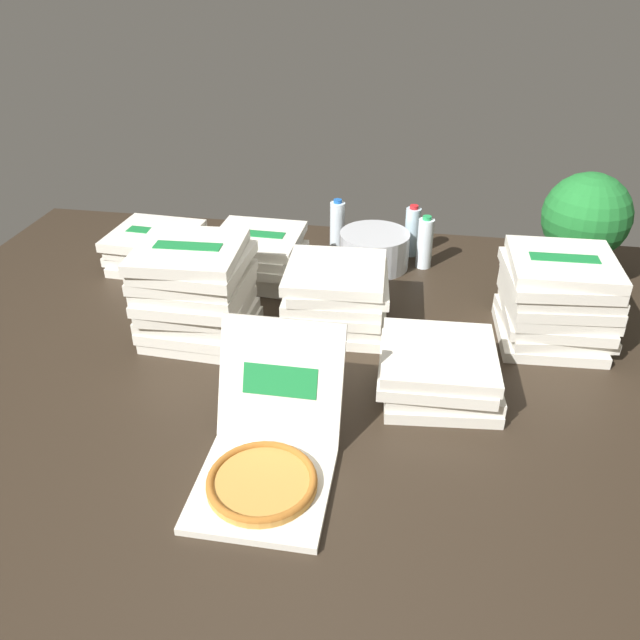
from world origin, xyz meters
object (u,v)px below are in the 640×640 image
object	(u,v)px
water_bottle_0	(337,225)
water_bottle_1	(412,231)
open_pizza_box	(267,455)
pizza_stack_left_mid	(257,256)
pizza_stack_center_near	(556,299)
pizza_stack_right_mid	(438,371)
pizza_stack_left_near	(196,291)
ice_bucket	(374,250)
water_bottle_2	(425,243)
potted_plant	(585,223)
pizza_stack_left_far	(158,247)
pizza_stack_right_far	(337,296)

from	to	relation	value
water_bottle_0	water_bottle_1	xyz separation A→B (m)	(0.33, -0.02, 0.00)
open_pizza_box	water_bottle_1	world-z (taller)	open_pizza_box
pizza_stack_left_mid	water_bottle_1	bearing A→B (deg)	27.83
pizza_stack_center_near	pizza_stack_right_mid	size ratio (longest dim) A/B	1.04
pizza_stack_left_near	water_bottle_1	size ratio (longest dim) A/B	1.65
ice_bucket	water_bottle_2	xyz separation A→B (m)	(0.21, 0.03, 0.03)
pizza_stack_right_mid	water_bottle_2	size ratio (longest dim) A/B	1.68
pizza_stack_left_mid	pizza_stack_right_mid	size ratio (longest dim) A/B	1.00
water_bottle_0	pizza_stack_left_mid	bearing A→B (deg)	-129.81
pizza_stack_center_near	potted_plant	bearing A→B (deg)	71.32
pizza_stack_left_mid	pizza_stack_center_near	size ratio (longest dim) A/B	0.97
open_pizza_box	pizza_stack_left_mid	xyz separation A→B (m)	(-0.31, 1.09, 0.03)
pizza_stack_right_mid	water_bottle_2	world-z (taller)	water_bottle_2
pizza_stack_left_far	ice_bucket	xyz separation A→B (m)	(0.91, 0.13, -0.00)
pizza_stack_left_near	ice_bucket	distance (m)	0.85
pizza_stack_left_far	potted_plant	world-z (taller)	potted_plant
pizza_stack_left_far	pizza_stack_right_mid	world-z (taller)	pizza_stack_left_far
pizza_stack_left_mid	pizza_stack_left_near	bearing A→B (deg)	-101.04
pizza_stack_right_far	potted_plant	distance (m)	1.01
pizza_stack_center_near	pizza_stack_left_far	bearing A→B (deg)	168.22
water_bottle_0	open_pizza_box	bearing A→B (deg)	-88.94
pizza_stack_center_near	pizza_stack_right_mid	distance (m)	0.55
pizza_stack_center_near	water_bottle_0	size ratio (longest dim) A/B	1.74
pizza_stack_left_far	water_bottle_0	distance (m)	0.78
ice_bucket	water_bottle_1	distance (m)	0.21
pizza_stack_left_mid	pizza_stack_center_near	xyz separation A→B (m)	(1.13, -0.28, 0.06)
pizza_stack_left_mid	ice_bucket	world-z (taller)	pizza_stack_left_mid
open_pizza_box	pizza_stack_left_far	world-z (taller)	open_pizza_box
water_bottle_0	water_bottle_2	bearing A→B (deg)	-18.25
pizza_stack_left_far	water_bottle_1	size ratio (longest dim) A/B	1.66
pizza_stack_right_far	pizza_stack_right_mid	bearing A→B (deg)	-43.24
water_bottle_1	water_bottle_2	world-z (taller)	same
pizza_stack_right_mid	water_bottle_0	world-z (taller)	water_bottle_0
pizza_stack_left_mid	water_bottle_2	xyz separation A→B (m)	(0.67, 0.21, 0.01)
pizza_stack_left_far	potted_plant	size ratio (longest dim) A/B	0.82
pizza_stack_center_near	water_bottle_0	bearing A→B (deg)	143.81
pizza_stack_left_mid	pizza_stack_left_far	size ratio (longest dim) A/B	1.02
potted_plant	pizza_stack_left_far	bearing A→B (deg)	-176.87
pizza_stack_left_far	water_bottle_2	distance (m)	1.13
pizza_stack_right_far	pizza_stack_right_mid	distance (m)	0.50
ice_bucket	water_bottle_0	bearing A→B (deg)	138.86
ice_bucket	pizza_stack_left_far	bearing A→B (deg)	-171.80
pizza_stack_center_near	water_bottle_2	world-z (taller)	pizza_stack_center_near
pizza_stack_left_mid	water_bottle_0	size ratio (longest dim) A/B	1.69
open_pizza_box	pizza_stack_left_far	size ratio (longest dim) A/B	1.28
pizza_stack_right_mid	water_bottle_2	bearing A→B (deg)	94.51
water_bottle_0	pizza_stack_center_near	bearing A→B (deg)	-36.19
ice_bucket	water_bottle_0	size ratio (longest dim) A/B	1.28
ice_bucket	water_bottle_1	world-z (taller)	water_bottle_1
pizza_stack_right_far	pizza_stack_left_near	world-z (taller)	pizza_stack_left_near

